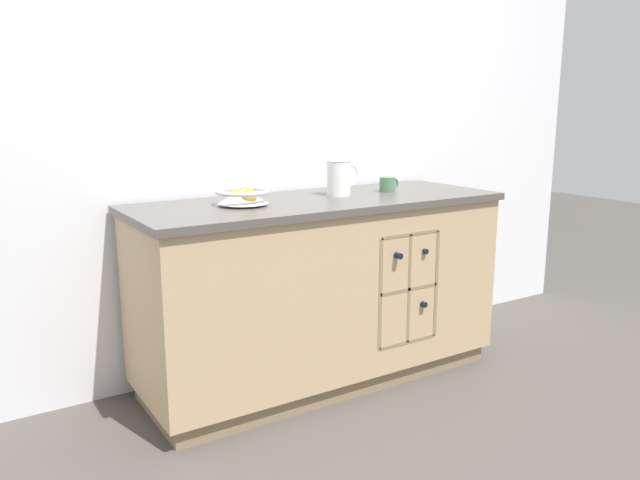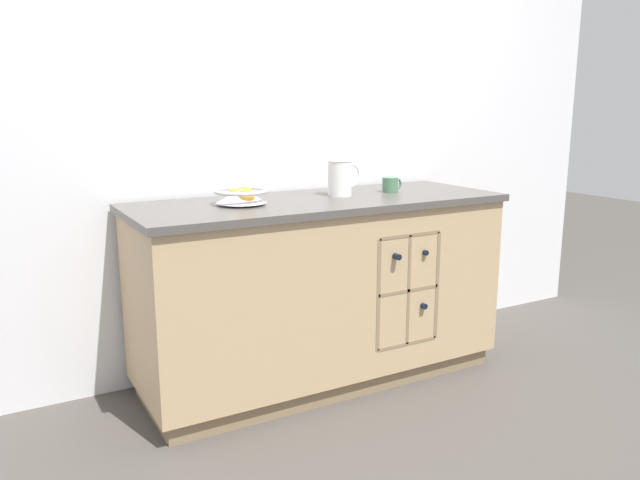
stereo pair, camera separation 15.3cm
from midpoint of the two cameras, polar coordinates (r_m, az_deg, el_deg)
name	(u,v)px [view 2 (the right image)]	position (r m, az deg, el deg)	size (l,w,h in m)	color
ground_plane	(320,377)	(3.28, 1.37, -12.44)	(14.00, 14.00, 0.00)	#4C4742
back_wall	(284,124)	(3.32, -1.97, 10.57)	(4.40, 0.06, 2.55)	white
kitchen_island	(321,289)	(3.12, 1.48, -4.55)	(1.84, 0.68, 0.93)	#8B7354
fruit_bowl	(242,195)	(2.84, -5.65, 4.12)	(0.25, 0.25, 0.08)	silver
white_pitcher	(340,177)	(3.11, 3.29, 5.76)	(0.19, 0.13, 0.18)	white
ceramic_mug	(391,185)	(3.28, 7.81, 5.03)	(0.11, 0.08, 0.08)	#4C7A56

